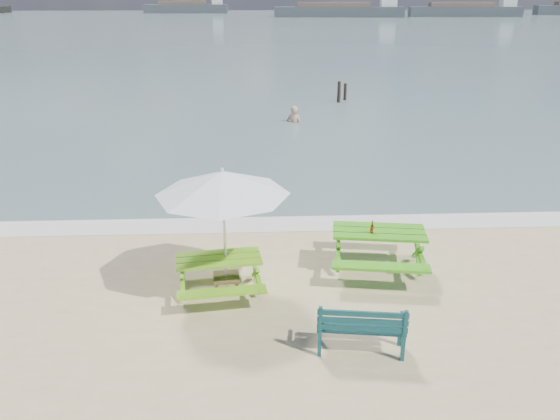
{
  "coord_description": "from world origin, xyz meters",
  "views": [
    {
      "loc": [
        -0.59,
        -7.07,
        5.04
      ],
      "look_at": [
        -0.12,
        3.0,
        1.0
      ],
      "focal_mm": 35.0,
      "sensor_mm": 36.0,
      "label": 1
    }
  ],
  "objects_px": {
    "park_bench": "(360,336)",
    "side_table": "(227,283)",
    "swimmer": "(294,128)",
    "beer_bottle": "(372,229)",
    "picnic_table_left": "(220,276)",
    "picnic_table_right": "(378,251)",
    "patio_umbrella": "(222,183)"
  },
  "relations": [
    {
      "from": "picnic_table_right",
      "to": "side_table",
      "type": "xyz_separation_m",
      "value": [
        -2.89,
        -0.69,
        -0.24
      ]
    },
    {
      "from": "picnic_table_right",
      "to": "picnic_table_left",
      "type": "bearing_deg",
      "value": -165.95
    },
    {
      "from": "park_bench",
      "to": "swimmer",
      "type": "bearing_deg",
      "value": 89.58
    },
    {
      "from": "park_bench",
      "to": "side_table",
      "type": "xyz_separation_m",
      "value": [
        -2.09,
        1.86,
        -0.09
      ]
    },
    {
      "from": "park_bench",
      "to": "patio_umbrella",
      "type": "xyz_separation_m",
      "value": [
        -2.09,
        1.86,
        1.82
      ]
    },
    {
      "from": "picnic_table_right",
      "to": "swimmer",
      "type": "xyz_separation_m",
      "value": [
        -0.69,
        13.09,
        -0.65
      ]
    },
    {
      "from": "park_bench",
      "to": "side_table",
      "type": "distance_m",
      "value": 2.8
    },
    {
      "from": "beer_bottle",
      "to": "picnic_table_right",
      "type": "bearing_deg",
      "value": 33.38
    },
    {
      "from": "park_bench",
      "to": "swimmer",
      "type": "relative_size",
      "value": 0.74
    },
    {
      "from": "beer_bottle",
      "to": "side_table",
      "type": "bearing_deg",
      "value": -167.99
    },
    {
      "from": "picnic_table_left",
      "to": "beer_bottle",
      "type": "height_order",
      "value": "beer_bottle"
    },
    {
      "from": "beer_bottle",
      "to": "picnic_table_left",
      "type": "bearing_deg",
      "value": -167.26
    },
    {
      "from": "patio_umbrella",
      "to": "beer_bottle",
      "type": "distance_m",
      "value": 3.01
    },
    {
      "from": "picnic_table_right",
      "to": "side_table",
      "type": "bearing_deg",
      "value": -166.57
    },
    {
      "from": "picnic_table_left",
      "to": "side_table",
      "type": "bearing_deg",
      "value": 28.44
    },
    {
      "from": "side_table",
      "to": "park_bench",
      "type": "bearing_deg",
      "value": -41.79
    },
    {
      "from": "picnic_table_left",
      "to": "patio_umbrella",
      "type": "xyz_separation_m",
      "value": [
        0.11,
        0.06,
        1.73
      ]
    },
    {
      "from": "picnic_table_right",
      "to": "patio_umbrella",
      "type": "distance_m",
      "value": 3.4
    },
    {
      "from": "picnic_table_left",
      "to": "park_bench",
      "type": "height_order",
      "value": "park_bench"
    },
    {
      "from": "picnic_table_right",
      "to": "beer_bottle",
      "type": "distance_m",
      "value": 0.55
    },
    {
      "from": "picnic_table_left",
      "to": "side_table",
      "type": "height_order",
      "value": "picnic_table_left"
    },
    {
      "from": "patio_umbrella",
      "to": "side_table",
      "type": "bearing_deg",
      "value": 0.0
    },
    {
      "from": "park_bench",
      "to": "side_table",
      "type": "relative_size",
      "value": 2.69
    },
    {
      "from": "side_table",
      "to": "swimmer",
      "type": "height_order",
      "value": "swimmer"
    },
    {
      "from": "side_table",
      "to": "swimmer",
      "type": "xyz_separation_m",
      "value": [
        2.2,
        13.77,
        -0.4
      ]
    },
    {
      "from": "picnic_table_left",
      "to": "picnic_table_right",
      "type": "distance_m",
      "value": 3.09
    },
    {
      "from": "picnic_table_right",
      "to": "swimmer",
      "type": "bearing_deg",
      "value": 93.0
    },
    {
      "from": "park_bench",
      "to": "swimmer",
      "type": "xyz_separation_m",
      "value": [
        0.11,
        15.64,
        -0.49
      ]
    },
    {
      "from": "picnic_table_right",
      "to": "beer_bottle",
      "type": "height_order",
      "value": "beer_bottle"
    },
    {
      "from": "patio_umbrella",
      "to": "swimmer",
      "type": "distance_m",
      "value": 14.14
    },
    {
      "from": "park_bench",
      "to": "side_table",
      "type": "height_order",
      "value": "park_bench"
    },
    {
      "from": "picnic_table_left",
      "to": "picnic_table_right",
      "type": "relative_size",
      "value": 0.84
    }
  ]
}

